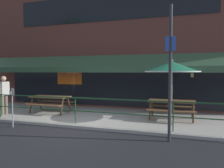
# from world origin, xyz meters

# --- Properties ---
(ground_plane) EXTENTS (120.00, 120.00, 0.00)m
(ground_plane) POSITION_xyz_m (0.00, 0.00, 0.00)
(ground_plane) COLOR black
(patio_deck) EXTENTS (15.00, 4.00, 0.10)m
(patio_deck) POSITION_xyz_m (0.00, 2.00, 0.05)
(patio_deck) COLOR #9E998E
(patio_deck) RESTS_ON ground
(restaurant_building) EXTENTS (15.00, 1.60, 7.58)m
(restaurant_building) POSITION_xyz_m (0.00, 4.22, 3.76)
(restaurant_building) COLOR brown
(restaurant_building) RESTS_ON ground
(patio_railing) EXTENTS (13.84, 0.04, 0.97)m
(patio_railing) POSITION_xyz_m (0.00, 0.30, 0.80)
(patio_railing) COLOR #194723
(patio_railing) RESTS_ON patio_deck
(picnic_table_left) EXTENTS (1.80, 1.42, 0.76)m
(picnic_table_left) POSITION_xyz_m (-2.11, 1.87, 0.71)
(picnic_table_left) COLOR brown
(picnic_table_left) RESTS_ON patio_deck
(picnic_table_centre) EXTENTS (1.80, 1.42, 0.76)m
(picnic_table_centre) POSITION_xyz_m (3.31, 2.07, 0.71)
(picnic_table_centre) COLOR brown
(picnic_table_centre) RESTS_ON patio_deck
(patio_umbrella_centre) EXTENTS (2.14, 2.14, 2.38)m
(patio_umbrella_centre) POSITION_xyz_m (3.31, 2.15, 2.18)
(patio_umbrella_centre) COLOR #B7B2A8
(patio_umbrella_centre) RESTS_ON patio_deck
(pedestrian_walking) EXTENTS (0.25, 0.62, 1.71)m
(pedestrian_walking) POSITION_xyz_m (-3.76, 0.82, 1.06)
(pedestrian_walking) COLOR #665B4C
(pedestrian_walking) RESTS_ON patio_deck
(parking_meter_near) EXTENTS (0.15, 0.16, 1.42)m
(parking_meter_near) POSITION_xyz_m (-2.06, -0.54, 1.15)
(parking_meter_near) COLOR gray
(parking_meter_near) RESTS_ON ground
(street_sign_pole) EXTENTS (0.28, 0.09, 3.87)m
(street_sign_pole) POSITION_xyz_m (3.37, -0.45, 1.99)
(street_sign_pole) COLOR #2D2D33
(street_sign_pole) RESTS_ON ground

